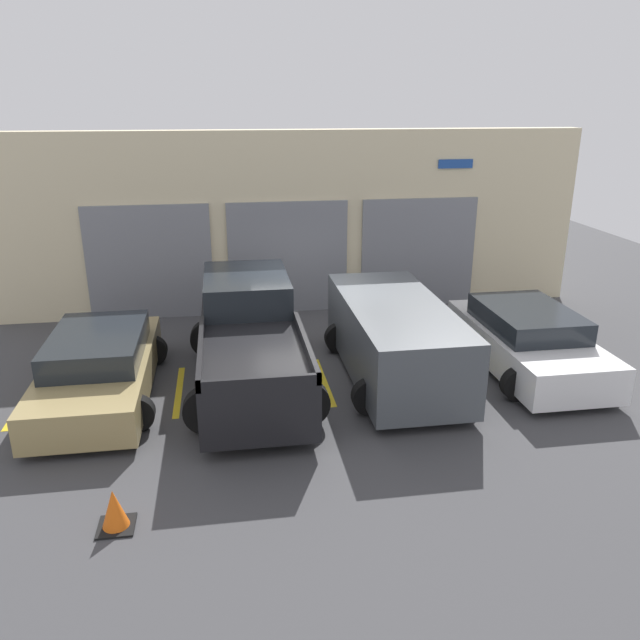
# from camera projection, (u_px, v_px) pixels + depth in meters

# --- Properties ---
(ground_plane) EXTENTS (28.00, 28.00, 0.00)m
(ground_plane) POSITION_uv_depth(u_px,v_px,m) (313.00, 353.00, 13.53)
(ground_plane) COLOR #3D3D3F
(shophouse_building) EXTENTS (14.82, 0.68, 4.52)m
(shophouse_building) POSITION_uv_depth(u_px,v_px,m) (294.00, 224.00, 15.85)
(shophouse_building) COLOR beige
(shophouse_building) RESTS_ON ground
(pickup_truck) EXTENTS (2.43, 5.32, 1.83)m
(pickup_truck) POSITION_uv_depth(u_px,v_px,m) (250.00, 339.00, 11.94)
(pickup_truck) COLOR black
(pickup_truck) RESTS_ON ground
(sedan_white) EXTENTS (2.22, 4.25, 1.27)m
(sedan_white) POSITION_uv_depth(u_px,v_px,m) (527.00, 340.00, 12.60)
(sedan_white) COLOR white
(sedan_white) RESTS_ON ground
(sedan_side) EXTENTS (2.20, 4.46, 1.22)m
(sedan_side) POSITION_uv_depth(u_px,v_px,m) (99.00, 367.00, 11.39)
(sedan_side) COLOR #9E8956
(sedan_side) RESTS_ON ground
(van_right) EXTENTS (2.27, 4.61, 1.53)m
(van_right) POSITION_uv_depth(u_px,v_px,m) (394.00, 338.00, 12.10)
(van_right) COLOR #474C51
(van_right) RESTS_ON ground
(parking_stripe_far_left) EXTENTS (0.12, 2.20, 0.01)m
(parking_stripe_far_left) POSITION_uv_depth(u_px,v_px,m) (24.00, 401.00, 11.35)
(parking_stripe_far_left) COLOR gold
(parking_stripe_far_left) RESTS_ON ground
(parking_stripe_left) EXTENTS (0.12, 2.20, 0.01)m
(parking_stripe_left) POSITION_uv_depth(u_px,v_px,m) (179.00, 391.00, 11.76)
(parking_stripe_left) COLOR gold
(parking_stripe_left) RESTS_ON ground
(parking_stripe_centre) EXTENTS (0.12, 2.20, 0.01)m
(parking_stripe_centre) POSITION_uv_depth(u_px,v_px,m) (324.00, 381.00, 12.17)
(parking_stripe_centre) COLOR gold
(parking_stripe_centre) RESTS_ON ground
(parking_stripe_right) EXTENTS (0.12, 2.20, 0.01)m
(parking_stripe_right) POSITION_uv_depth(u_px,v_px,m) (460.00, 372.00, 12.58)
(parking_stripe_right) COLOR gold
(parking_stripe_right) RESTS_ON ground
(parking_stripe_far_right) EXTENTS (0.12, 2.20, 0.01)m
(parking_stripe_far_right) POSITION_uv_depth(u_px,v_px,m) (587.00, 364.00, 12.98)
(parking_stripe_far_right) COLOR gold
(parking_stripe_far_right) RESTS_ON ground
(traffic_cone) EXTENTS (0.47, 0.47, 0.55)m
(traffic_cone) POSITION_uv_depth(u_px,v_px,m) (114.00, 511.00, 7.93)
(traffic_cone) COLOR black
(traffic_cone) RESTS_ON ground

